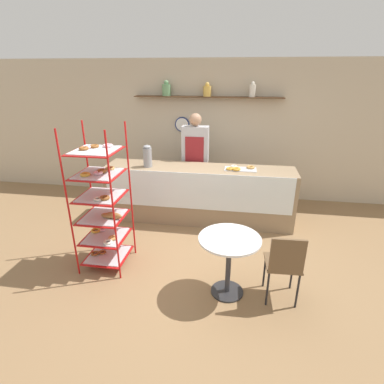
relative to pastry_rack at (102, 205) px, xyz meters
name	(u,v)px	position (x,y,z in m)	size (l,w,h in m)	color
ground_plane	(188,255)	(1.04, 0.35, -0.88)	(14.00, 14.00, 0.00)	olive
back_wall	(208,130)	(1.04, 2.74, 0.49)	(10.00, 0.30, 2.70)	beige
display_counter	(199,194)	(1.04, 1.50, -0.39)	(3.19, 0.64, 0.97)	#937A5B
pastry_rack	(102,205)	(0.00, 0.00, 0.00)	(0.59, 0.60, 1.90)	#B71414
person_worker	(195,158)	(0.90, 2.02, 0.10)	(0.47, 0.23, 1.79)	#282833
cafe_table	(229,252)	(1.64, -0.34, -0.31)	(0.70, 0.70, 0.75)	#262628
cafe_chair	(285,262)	(2.25, -0.40, -0.34)	(0.39, 0.39, 0.88)	black
coffee_carafe	(147,156)	(0.19, 1.41, 0.28)	(0.15, 0.15, 0.37)	gray
donut_tray_counter	(240,168)	(1.71, 1.48, 0.11)	(0.52, 0.28, 0.05)	silver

